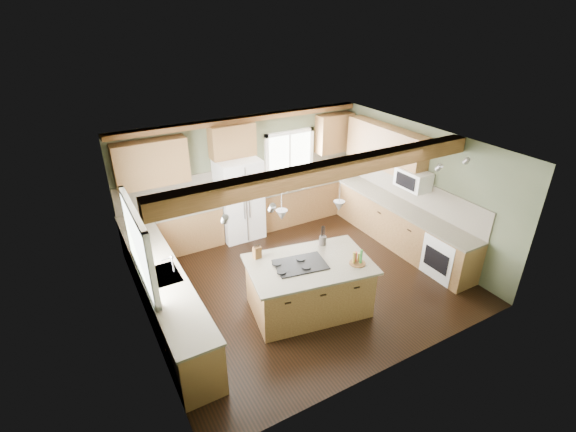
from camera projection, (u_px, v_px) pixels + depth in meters
floor at (301, 279)px, 7.97m from camera, size 5.60×5.60×0.00m
ceiling at (303, 148)px, 6.79m from camera, size 5.60×5.60×0.00m
wall_back at (244, 174)px, 9.32m from camera, size 5.60×0.00×5.60m
wall_left at (139, 261)px, 6.15m from camera, size 0.00×5.00×5.00m
wall_right at (418, 188)px, 8.60m from camera, size 0.00×5.00×5.00m
ceiling_beam at (330, 170)px, 6.22m from camera, size 5.55×0.26×0.26m
soffit_trim at (243, 119)px, 8.67m from camera, size 5.55×0.20×0.10m
backsplash_back at (244, 178)px, 9.35m from camera, size 5.58×0.03×0.58m
backsplash_right at (415, 191)px, 8.68m from camera, size 0.03×3.70×0.58m
base_cab_back_left at (173, 232)px, 8.69m from camera, size 2.02×0.60×0.88m
counter_back_left at (170, 212)px, 8.48m from camera, size 2.06×0.64×0.04m
base_cab_back_right at (307, 200)px, 10.13m from camera, size 2.62×0.60×0.88m
counter_back_right at (307, 182)px, 9.92m from camera, size 2.66×0.64×0.04m
base_cab_left at (167, 299)px, 6.71m from camera, size 0.60×3.70×0.88m
counter_left at (163, 276)px, 6.50m from camera, size 0.64×3.74×0.04m
base_cab_right at (400, 227)px, 8.90m from camera, size 0.60×3.70×0.88m
counter_right at (403, 207)px, 8.69m from camera, size 0.64×3.74×0.04m
upper_cab_back_left at (151, 163)px, 8.01m from camera, size 1.40×0.35×0.90m
upper_cab_over_fridge at (232, 141)px, 8.66m from camera, size 0.96×0.35×0.70m
upper_cab_right at (385, 147)px, 8.93m from camera, size 0.35×2.20×0.90m
upper_cab_back_corner at (334, 133)px, 9.89m from camera, size 0.90×0.35×0.90m
window_left at (137, 245)px, 6.09m from camera, size 0.04×1.60×1.05m
window_back at (289, 155)px, 9.69m from camera, size 1.10×0.04×1.00m
sink at (163, 276)px, 6.50m from camera, size 0.50×0.65×0.03m
faucet at (173, 265)px, 6.51m from camera, size 0.02×0.02×0.28m
dishwasher at (192, 352)px, 5.71m from camera, size 0.60×0.60×0.84m
oven at (447, 256)px, 7.89m from camera, size 0.60×0.72×0.84m
microwave at (413, 179)px, 8.35m from camera, size 0.40×0.70×0.38m
pendant_left at (282, 215)px, 6.21m from camera, size 0.18×0.18×0.16m
pendant_right at (339, 206)px, 6.49m from camera, size 0.18×0.18×0.16m
refrigerator at (239, 199)px, 9.07m from camera, size 0.90×0.74×1.80m
island at (309, 287)px, 7.00m from camera, size 2.06×1.47×0.88m
island_top at (309, 264)px, 6.80m from camera, size 2.21×1.61×0.04m
cooktop at (300, 264)px, 6.74m from camera, size 0.90×0.68×0.02m
knife_block at (257, 252)px, 6.88m from camera, size 0.13×0.11×0.21m
utensil_crock at (323, 240)px, 7.28m from camera, size 0.13×0.13×0.17m
bottle_tray at (358, 257)px, 6.72m from camera, size 0.28×0.28×0.24m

